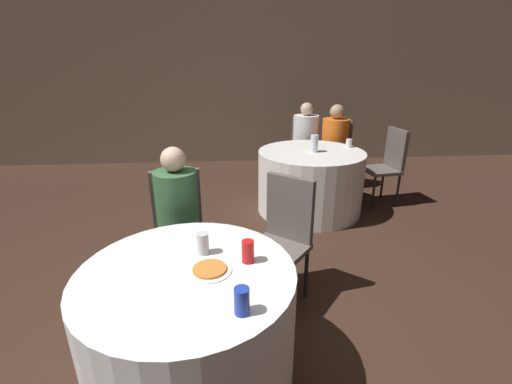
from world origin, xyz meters
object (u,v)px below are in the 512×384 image
(table_near, at_px, (191,330))
(chair_near_north, at_px, (178,221))
(chair_far_north, at_px, (304,145))
(bottle_far, at_px, (314,144))
(soda_can_blue, at_px, (242,301))
(table_far, at_px, (310,181))
(soda_can_red, at_px, (248,251))
(person_orange_shirt, at_px, (333,146))
(chair_far_northeast, at_px, (336,147))
(person_green_jacket, at_px, (179,229))
(soda_can_silver, at_px, (203,243))
(pizza_plate_near, at_px, (210,270))
(chair_far_east, at_px, (389,160))
(person_white_shirt, at_px, (305,145))
(chair_near_northeast, at_px, (284,229))

(table_near, height_order, chair_near_north, chair_near_north)
(chair_far_north, distance_m, bottle_far, 1.11)
(table_near, xyz_separation_m, soda_can_blue, (0.27, -0.33, 0.43))
(table_far, distance_m, soda_can_red, 2.51)
(chair_far_north, bearing_deg, person_orange_shirt, 147.33)
(chair_far_northeast, relative_size, person_green_jacket, 0.81)
(soda_can_red, distance_m, soda_can_silver, 0.26)
(chair_far_north, bearing_deg, person_green_jacket, 68.22)
(table_near, distance_m, pizza_plate_near, 0.40)
(table_near, height_order, chair_far_northeast, chair_far_northeast)
(soda_can_blue, distance_m, soda_can_silver, 0.53)
(chair_near_north, distance_m, pizza_plate_near, 1.03)
(chair_far_north, xyz_separation_m, soda_can_red, (-1.03, -3.35, 0.24))
(table_near, distance_m, soda_can_red, 0.54)
(person_orange_shirt, relative_size, soda_can_red, 9.79)
(chair_far_northeast, relative_size, chair_far_east, 1.00)
(person_orange_shirt, relative_size, pizza_plate_near, 5.31)
(chair_far_northeast, distance_m, person_white_shirt, 0.46)
(soda_can_silver, bearing_deg, table_far, 62.93)
(chair_far_east, relative_size, chair_far_north, 1.00)
(person_white_shirt, bearing_deg, person_green_jacket, 67.03)
(table_near, xyz_separation_m, chair_far_east, (2.24, 2.54, 0.20))
(chair_far_east, relative_size, soda_can_red, 7.91)
(table_near, bearing_deg, chair_near_northeast, 50.54)
(chair_far_north, height_order, pizza_plate_near, chair_far_north)
(soda_can_blue, bearing_deg, soda_can_red, 83.06)
(table_near, xyz_separation_m, soda_can_red, (0.32, 0.07, 0.43))
(chair_near_north, bearing_deg, soda_can_silver, 97.39)
(person_green_jacket, relative_size, soda_can_blue, 9.73)
(table_far, relative_size, bottle_far, 6.30)
(person_white_shirt, bearing_deg, pizza_plate_near, 77.55)
(soda_can_blue, height_order, bottle_far, bottle_far)
(table_far, height_order, chair_far_north, chair_far_north)
(chair_far_north, relative_size, person_orange_shirt, 0.81)
(chair_far_east, relative_size, pizza_plate_near, 4.30)
(table_near, relative_size, chair_far_east, 1.16)
(chair_far_northeast, bearing_deg, person_orange_shirt, 90.00)
(chair_far_east, bearing_deg, person_white_shirt, 43.14)
(person_orange_shirt, bearing_deg, chair_far_east, 166.34)
(chair_far_northeast, xyz_separation_m, chair_far_north, (-0.43, 0.16, 0.00))
(person_green_jacket, distance_m, soda_can_red, 0.89)
(person_white_shirt, xyz_separation_m, soda_can_blue, (-1.06, -3.58, 0.19))
(chair_far_north, bearing_deg, table_far, 90.00)
(chair_far_northeast, bearing_deg, soda_can_silver, 94.39)
(soda_can_blue, bearing_deg, chair_near_northeast, 71.97)
(table_far, distance_m, person_green_jacket, 2.10)
(chair_near_north, relative_size, chair_far_northeast, 1.00)
(chair_far_northeast, xyz_separation_m, bottle_far, (-0.56, -0.90, 0.27))
(chair_near_north, relative_size, bottle_far, 4.82)
(table_near, relative_size, person_green_jacket, 0.94)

